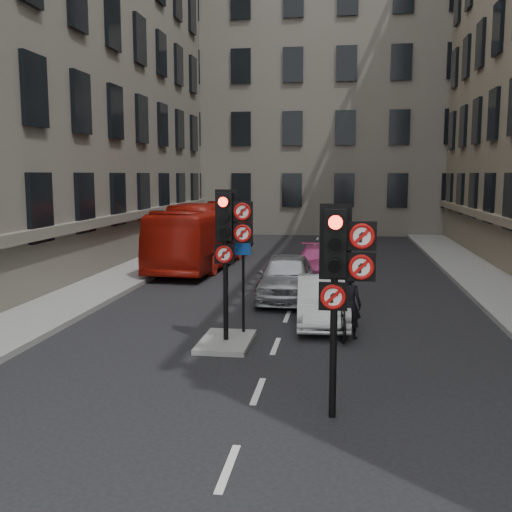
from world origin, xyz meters
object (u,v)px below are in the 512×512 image
(signal_far, at_px, (229,232))
(bus_red, at_px, (205,234))
(motorcyclist, at_px, (350,305))
(car_white, at_px, (322,301))
(car_pink, at_px, (318,262))
(signal_near, at_px, (340,265))
(info_sign, at_px, (243,274))
(motorcycle, at_px, (340,315))
(car_silver, at_px, (286,277))

(signal_far, height_order, bus_red, signal_far)
(motorcyclist, bearing_deg, car_white, -38.19)
(car_pink, distance_m, motorcyclist, 8.94)
(signal_near, relative_size, info_sign, 1.58)
(bus_red, bearing_deg, car_white, -57.63)
(car_pink, bearing_deg, motorcycle, -85.67)
(signal_far, xyz_separation_m, car_silver, (0.86, 5.42, -1.96))
(bus_red, xyz_separation_m, info_sign, (3.60, -11.46, 0.20))
(signal_far, distance_m, motorcycle, 3.52)
(car_white, height_order, bus_red, bus_red)
(signal_far, relative_size, bus_red, 0.36)
(car_white, relative_size, info_sign, 1.68)
(car_pink, bearing_deg, info_sign, -100.83)
(signal_near, bearing_deg, motorcyclist, 87.23)
(signal_near, relative_size, car_silver, 0.82)
(signal_far, xyz_separation_m, car_pink, (1.69, 9.87, -2.11))
(bus_red, bearing_deg, car_silver, -54.88)
(car_silver, relative_size, info_sign, 1.91)
(car_silver, relative_size, motorcyclist, 2.57)
(car_white, bearing_deg, signal_near, -89.50)
(car_white, xyz_separation_m, car_pink, (-0.43, 7.48, -0.03))
(motorcycle, distance_m, motorcyclist, 0.35)
(bus_red, relative_size, motorcycle, 5.20)
(signal_near, height_order, motorcyclist, signal_near)
(car_pink, bearing_deg, motorcyclist, -84.24)
(signal_far, height_order, motorcycle, signal_far)
(signal_far, bearing_deg, car_pink, 80.30)
(car_silver, relative_size, car_pink, 1.06)
(car_pink, distance_m, info_sign, 9.30)
(car_pink, distance_m, motorcycle, 8.91)
(signal_near, distance_m, car_pink, 14.04)
(car_white, distance_m, car_pink, 7.49)
(car_white, xyz_separation_m, motorcyclist, (0.72, -1.39, 0.21))
(signal_far, bearing_deg, car_white, 48.47)
(bus_red, bearing_deg, info_sign, -69.51)
(signal_near, xyz_separation_m, bus_red, (-5.99, 16.20, -1.20))
(car_silver, distance_m, motorcycle, 4.75)
(signal_far, relative_size, info_sign, 1.58)
(signal_far, height_order, info_sign, signal_far)
(signal_far, bearing_deg, info_sign, 73.83)
(car_pink, relative_size, bus_red, 0.41)
(signal_near, distance_m, car_silver, 9.76)
(signal_far, bearing_deg, signal_near, -56.98)
(car_silver, bearing_deg, signal_near, -80.34)
(signal_far, height_order, motorcyclist, signal_far)
(signal_near, relative_size, car_white, 0.94)
(signal_far, bearing_deg, motorcyclist, 19.52)
(car_silver, relative_size, car_white, 1.14)
(signal_far, xyz_separation_m, bus_red, (-3.39, 12.20, -1.32))
(car_pink, bearing_deg, signal_near, -87.90)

